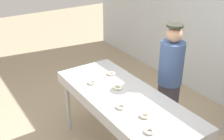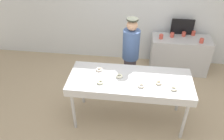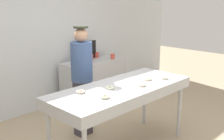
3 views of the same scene
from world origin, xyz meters
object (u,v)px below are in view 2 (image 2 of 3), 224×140
paper_cup_0 (172,35)px  menu_display (182,27)px  sugar_donut_3 (159,83)px  paper_cup_3 (161,37)px  sugar_donut_0 (141,86)px  sugar_donut_4 (99,70)px  prep_counter (179,55)px  sugar_donut_2 (119,76)px  sugar_donut_5 (100,82)px  paper_cup_2 (193,33)px  worker_baker (131,54)px  sugar_donut_1 (174,89)px  paper_cup_4 (202,41)px  fryer_conveyor (130,82)px  paper_cup_1 (184,34)px

paper_cup_0 → menu_display: menu_display is taller
sugar_donut_3 → paper_cup_3: sugar_donut_3 is taller
sugar_donut_0 → sugar_donut_4: 0.83m
prep_counter → paper_cup_3: 0.69m
sugar_donut_3 → menu_display: bearing=73.2°
paper_cup_0 → sugar_donut_2: bearing=-120.5°
prep_counter → menu_display: 0.66m
sugar_donut_5 → paper_cup_3: bearing=59.9°
paper_cup_0 → paper_cup_2: 0.53m
sugar_donut_5 → paper_cup_0: sugar_donut_5 is taller
sugar_donut_5 → worker_baker: size_ratio=0.07×
worker_baker → sugar_donut_1: bearing=118.9°
sugar_donut_1 → prep_counter: bearing=78.5°
sugar_donut_0 → menu_display: size_ratio=0.22×
worker_baker → paper_cup_0: size_ratio=16.29×
prep_counter → paper_cup_4: paper_cup_4 is taller
sugar_donut_2 → worker_baker: bearing=78.5°
fryer_conveyor → prep_counter: (1.10, 1.77, -0.45)m
sugar_donut_0 → paper_cup_2: bearing=61.3°
fryer_conveyor → paper_cup_3: (0.61, 1.71, 0.04)m
prep_counter → menu_display: size_ratio=2.60×
worker_baker → paper_cup_3: (0.65, 0.93, -0.04)m
sugar_donut_0 → sugar_donut_4: same height
sugar_donut_0 → sugar_donut_5: size_ratio=1.00×
sugar_donut_5 → paper_cup_2: (1.85, 2.15, -0.06)m
sugar_donut_4 → paper_cup_2: (1.93, 1.80, -0.06)m
sugar_donut_3 → worker_baker: bearing=120.7°
sugar_donut_4 → paper_cup_1: (1.70, 1.72, -0.06)m
sugar_donut_3 → sugar_donut_5: (-0.95, -0.10, 0.00)m
worker_baker → paper_cup_1: worker_baker is taller
prep_counter → paper_cup_3: bearing=-172.6°
sugar_donut_0 → paper_cup_4: bearing=54.2°
fryer_conveyor → paper_cup_3: bearing=70.3°
paper_cup_2 → paper_cup_3: size_ratio=1.00×
fryer_conveyor → worker_baker: 0.78m
fryer_conveyor → worker_baker: bearing=92.6°
fryer_conveyor → sugar_donut_1: (0.70, -0.20, 0.09)m
sugar_donut_4 → paper_cup_2: size_ratio=1.10×
sugar_donut_5 → fryer_conveyor: bearing=19.7°
paper_cup_1 → paper_cup_3: bearing=-160.5°
paper_cup_1 → paper_cup_4: 0.45m
sugar_donut_2 → sugar_donut_5: size_ratio=1.00×
sugar_donut_1 → sugar_donut_0: bearing=178.5°
sugar_donut_4 → prep_counter: size_ratio=0.09×
sugar_donut_1 → paper_cup_2: size_ratio=1.10×
sugar_donut_0 → paper_cup_0: (0.68, 2.00, -0.06)m
fryer_conveyor → sugar_donut_0: 0.28m
sugar_donut_0 → sugar_donut_3: bearing=21.8°
paper_cup_4 → sugar_donut_2: bearing=-136.6°
fryer_conveyor → paper_cup_3: paper_cup_3 is taller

